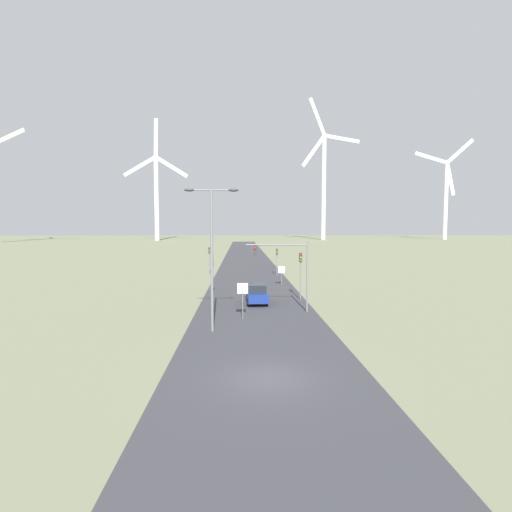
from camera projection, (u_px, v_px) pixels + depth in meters
name	position (u px, v px, depth m)	size (l,w,h in m)	color
ground_plane	(268.00, 377.00, 18.80)	(600.00, 600.00, 0.00)	#757A5B
road_surface	(248.00, 269.00, 66.63)	(10.00, 240.00, 0.01)	#38383D
streetlamp	(212.00, 242.00, 26.61)	(3.61, 0.32, 9.60)	slate
stop_sign_near	(243.00, 294.00, 30.47)	(0.81, 0.07, 2.78)	slate
stop_sign_far	(281.00, 272.00, 47.92)	(0.81, 0.07, 2.31)	slate
traffic_light_post_near_left	(212.00, 268.00, 40.38)	(0.28, 0.34, 3.96)	slate
traffic_light_post_near_right	(301.00, 266.00, 38.52)	(0.28, 0.34, 4.56)	slate
traffic_light_post_mid_left	(209.00, 255.00, 58.99)	(0.28, 0.33, 4.02)	slate
traffic_light_post_mid_right	(277.00, 256.00, 57.24)	(0.28, 0.33, 3.91)	slate
traffic_light_mast_overhead	(285.00, 261.00, 32.87)	(5.16, 0.34, 5.85)	slate
car_approaching	(257.00, 294.00, 36.72)	(1.96, 4.17, 1.83)	navy
wind_turbine_left	(156.00, 189.00, 200.69)	(33.21, 4.74, 60.60)	white
wind_turbine_center	(324.00, 177.00, 209.21)	(32.04, 7.30, 73.09)	white
wind_turbine_right	(446.00, 192.00, 216.02)	(30.92, 3.00, 54.10)	white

